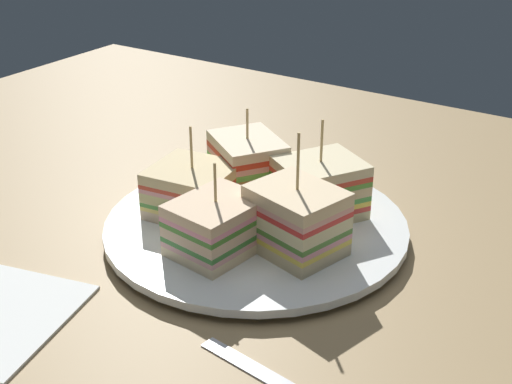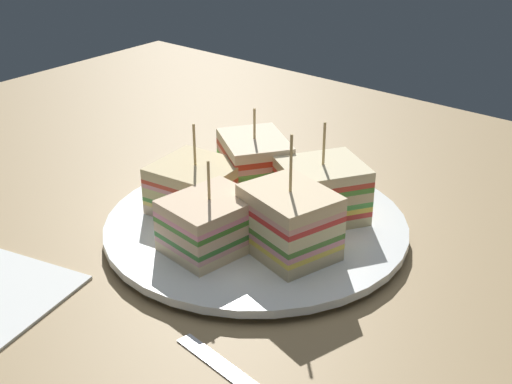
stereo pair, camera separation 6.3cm
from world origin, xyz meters
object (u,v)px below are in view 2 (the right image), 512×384
at_px(sandwich_wedge_4, 321,191).
at_px(chip_pile, 256,202).
at_px(sandwich_wedge_0, 255,166).
at_px(plate, 256,226).
at_px(sandwich_wedge_2, 209,223).
at_px(sandwich_wedge_1, 197,188).
at_px(sandwich_wedge_3, 289,222).

xyz_separation_m(sandwich_wedge_4, chip_pile, (-0.05, -0.04, -0.01)).
relative_size(sandwich_wedge_0, sandwich_wedge_4, 0.98).
bearing_deg(chip_pile, sandwich_wedge_4, 39.83).
bearing_deg(chip_pile, plate, -53.13).
bearing_deg(sandwich_wedge_4, sandwich_wedge_2, 10.45).
relative_size(sandwich_wedge_1, sandwich_wedge_3, 0.80).
bearing_deg(sandwich_wedge_4, sandwich_wedge_0, -58.54).
xyz_separation_m(sandwich_wedge_1, sandwich_wedge_2, (0.06, -0.04, 0.00)).
relative_size(sandwich_wedge_2, sandwich_wedge_3, 0.76).
distance_m(sandwich_wedge_3, sandwich_wedge_4, 0.07).
bearing_deg(sandwich_wedge_0, plate, -14.89).
xyz_separation_m(sandwich_wedge_0, sandwich_wedge_3, (0.09, -0.07, 0.00)).
distance_m(plate, chip_pile, 0.02).
relative_size(sandwich_wedge_3, sandwich_wedge_4, 1.12).
xyz_separation_m(plate, sandwich_wedge_3, (0.06, -0.02, 0.03)).
height_order(plate, chip_pile, chip_pile).
height_order(sandwich_wedge_0, chip_pile, sandwich_wedge_0).
bearing_deg(sandwich_wedge_2, plate, 6.36).
bearing_deg(sandwich_wedge_3, sandwich_wedge_0, -21.08).
bearing_deg(sandwich_wedge_1, sandwich_wedge_0, 66.47).
bearing_deg(sandwich_wedge_1, sandwich_wedge_3, -10.71).
height_order(plate, sandwich_wedge_2, sandwich_wedge_2).
bearing_deg(sandwich_wedge_1, chip_pile, 17.53).
relative_size(sandwich_wedge_1, chip_pile, 1.18).
height_order(sandwich_wedge_1, chip_pile, sandwich_wedge_1).
bearing_deg(sandwich_wedge_1, sandwich_wedge_4, 25.29).
bearing_deg(chip_pile, sandwich_wedge_0, 131.36).
height_order(sandwich_wedge_3, chip_pile, sandwich_wedge_3).
distance_m(sandwich_wedge_0, sandwich_wedge_1, 0.07).
bearing_deg(sandwich_wedge_0, sandwich_wedge_3, -1.98).
distance_m(plate, sandwich_wedge_3, 0.07).
distance_m(sandwich_wedge_1, sandwich_wedge_2, 0.07).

